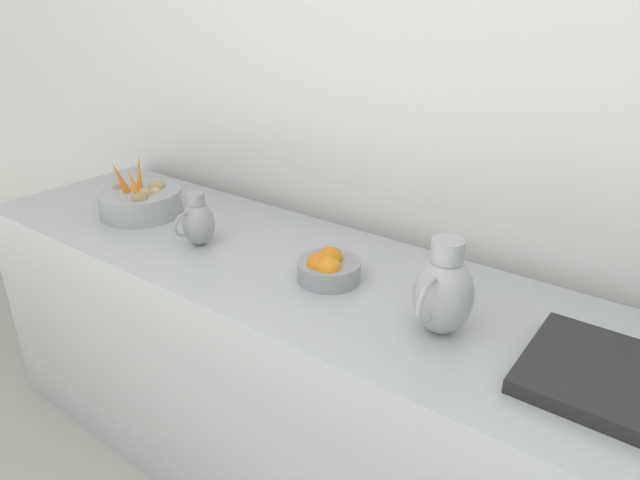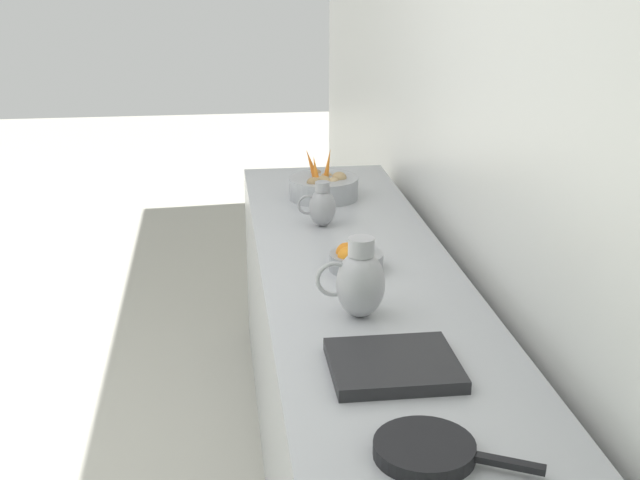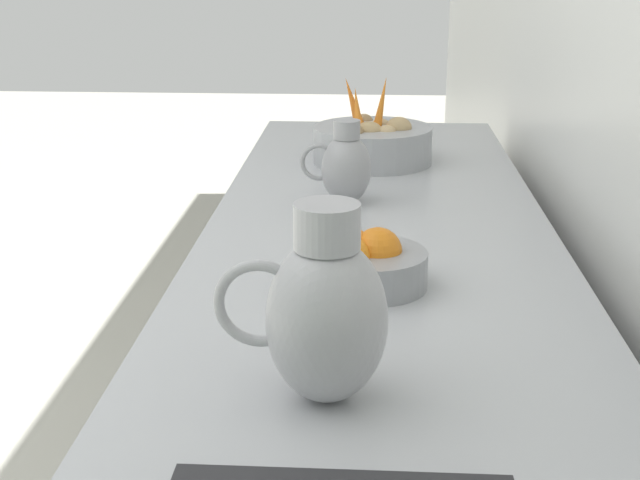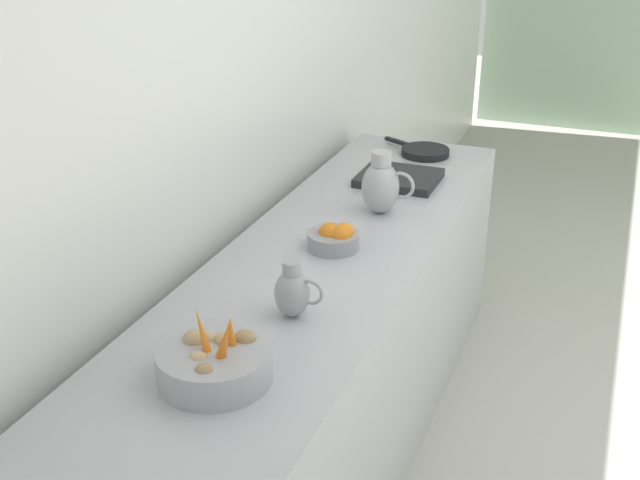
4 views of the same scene
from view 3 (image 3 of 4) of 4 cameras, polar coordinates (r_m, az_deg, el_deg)
The scene contains 4 objects.
vegetable_colander at distance 2.31m, azimuth 3.41°, elevation 6.32°, with size 0.31×0.31×0.22m.
orange_bowl at distance 1.46m, azimuth 3.05°, elevation -1.48°, with size 0.19×0.19×0.10m.
metal_pitcher_tall at distance 1.07m, azimuth 0.29°, elevation -4.80°, with size 0.21×0.15×0.25m.
metal_pitcher_short at distance 1.92m, azimuth 1.66°, elevation 4.80°, with size 0.16×0.11×0.18m.
Camera 3 is at (-1.47, 1.14, 1.43)m, focal length 49.43 mm.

